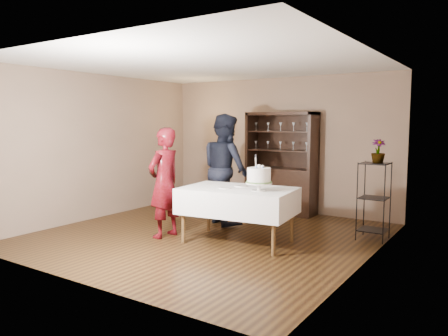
# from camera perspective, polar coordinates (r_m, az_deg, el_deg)

# --- Properties ---
(floor) EXTENTS (5.00, 5.00, 0.00)m
(floor) POSITION_cam_1_polar(r_m,az_deg,el_deg) (7.09, -2.18, -8.75)
(floor) COLOR black
(floor) RESTS_ON ground
(ceiling) EXTENTS (5.00, 5.00, 0.00)m
(ceiling) POSITION_cam_1_polar(r_m,az_deg,el_deg) (6.91, -2.27, 13.44)
(ceiling) COLOR silver
(ceiling) RESTS_ON back_wall
(back_wall) EXTENTS (5.00, 0.02, 2.70)m
(back_wall) POSITION_cam_1_polar(r_m,az_deg,el_deg) (9.02, 7.10, 3.07)
(back_wall) COLOR brown
(back_wall) RESTS_ON floor
(wall_left) EXTENTS (0.02, 5.00, 2.70)m
(wall_left) POSITION_cam_1_polar(r_m,az_deg,el_deg) (8.57, -15.94, 2.73)
(wall_left) COLOR brown
(wall_left) RESTS_ON floor
(wall_right) EXTENTS (0.02, 5.00, 2.70)m
(wall_right) POSITION_cam_1_polar(r_m,az_deg,el_deg) (5.78, 18.33, 1.19)
(wall_right) COLOR brown
(wall_right) RESTS_ON floor
(china_hutch) EXTENTS (1.40, 0.48, 2.00)m
(china_hutch) POSITION_cam_1_polar(r_m,az_deg,el_deg) (8.77, 7.49, -1.52)
(china_hutch) COLOR black
(china_hutch) RESTS_ON floor
(plant_etagere) EXTENTS (0.42, 0.42, 1.20)m
(plant_etagere) POSITION_cam_1_polar(r_m,az_deg,el_deg) (7.08, 18.99, -3.70)
(plant_etagere) COLOR black
(plant_etagere) RESTS_ON floor
(cake_table) EXTENTS (1.76, 1.20, 0.83)m
(cake_table) POSITION_cam_1_polar(r_m,az_deg,el_deg) (6.54, 1.82, -4.32)
(cake_table) COLOR silver
(cake_table) RESTS_ON floor
(woman) EXTENTS (0.45, 0.65, 1.73)m
(woman) POSITION_cam_1_polar(r_m,az_deg,el_deg) (6.89, -7.80, -1.91)
(woman) COLOR #360604
(woman) RESTS_ON floor
(man) EXTENTS (1.19, 1.11, 1.95)m
(man) POSITION_cam_1_polar(r_m,az_deg,el_deg) (7.75, 0.19, -0.13)
(man) COLOR black
(man) RESTS_ON floor
(cake) EXTENTS (0.39, 0.39, 0.52)m
(cake) POSITION_cam_1_polar(r_m,az_deg,el_deg) (6.22, 4.59, -1.11)
(cake) COLOR white
(cake) RESTS_ON cake_table
(plate_near) EXTENTS (0.25, 0.25, 0.01)m
(plate_near) POSITION_cam_1_polar(r_m,az_deg,el_deg) (6.47, 0.14, -2.62)
(plate_near) COLOR white
(plate_near) RESTS_ON cake_table
(plate_far) EXTENTS (0.26, 0.26, 0.01)m
(plate_far) POSITION_cam_1_polar(r_m,az_deg,el_deg) (6.66, 2.24, -2.37)
(plate_far) COLOR white
(plate_far) RESTS_ON cake_table
(potted_plant) EXTENTS (0.28, 0.28, 0.36)m
(potted_plant) POSITION_cam_1_polar(r_m,az_deg,el_deg) (7.00, 19.49, 2.10)
(potted_plant) COLOR #4A7035
(potted_plant) RESTS_ON plant_etagere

